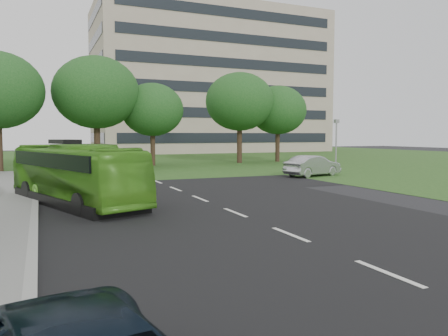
% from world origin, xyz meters
% --- Properties ---
extents(ground, '(160.00, 160.00, 0.00)m').
position_xyz_m(ground, '(0.00, 0.00, 0.00)').
color(ground, black).
rests_on(ground, ground).
extents(street_surfaces, '(120.00, 120.00, 0.15)m').
position_xyz_m(street_surfaces, '(-0.38, 22.75, 0.03)').
color(street_surfaces, black).
rests_on(street_surfaces, ground).
extents(office_building, '(40.10, 20.10, 25.00)m').
position_xyz_m(office_building, '(21.96, 61.96, 12.50)').
color(office_building, tan).
rests_on(office_building, ground).
extents(tree_park_b, '(7.71, 7.71, 10.11)m').
position_xyz_m(tree_park_b, '(-1.99, 28.18, 6.82)').
color(tree_park_b, black).
rests_on(tree_park_b, ground).
extents(tree_park_c, '(6.01, 6.01, 7.98)m').
position_xyz_m(tree_park_c, '(3.30, 28.71, 5.42)').
color(tree_park_c, black).
rests_on(tree_park_c, ground).
extents(tree_park_d, '(7.25, 7.25, 9.59)m').
position_xyz_m(tree_park_d, '(12.84, 29.20, 6.49)').
color(tree_park_d, black).
rests_on(tree_park_d, ground).
extents(tree_park_e, '(6.32, 6.32, 8.43)m').
position_xyz_m(tree_park_e, '(17.62, 29.43, 5.73)').
color(tree_park_e, black).
rests_on(tree_park_e, ground).
extents(bus, '(5.21, 9.55, 2.61)m').
position_xyz_m(bus, '(-5.50, 6.70, 1.30)').
color(bus, '#4E9F23').
rests_on(bus, ground).
extents(sedan, '(4.86, 2.76, 1.52)m').
position_xyz_m(sedan, '(11.35, 13.41, 0.76)').
color(sedan, '#A4A4A8').
rests_on(sedan, ground).
extents(camera_pole, '(0.43, 0.41, 4.25)m').
position_xyz_m(camera_pole, '(15.35, 15.99, 2.74)').
color(camera_pole, gray).
rests_on(camera_pole, ground).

